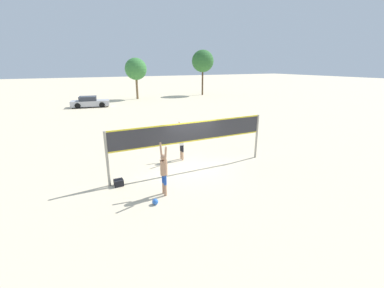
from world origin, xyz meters
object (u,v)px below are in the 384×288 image
object	(u,v)px
volleyball	(155,202)
gear_bag	(119,183)
tree_right_cluster	(203,61)
volleyball_net	(192,136)
player_spiker	(164,169)
player_blocker	(182,141)
tree_left_cluster	(136,69)
parked_car_near	(90,102)

from	to	relation	value
volleyball	gear_bag	size ratio (longest dim) A/B	0.60
volleyball	tree_right_cluster	size ratio (longest dim) A/B	0.03
volleyball_net	gear_bag	xyz separation A→B (m)	(-3.59, -0.17, -1.60)
player_spiker	player_blocker	size ratio (longest dim) A/B	1.02
player_blocker	tree_left_cluster	world-z (taller)	tree_left_cluster
player_spiker	gear_bag	world-z (taller)	player_spiker
parked_car_near	tree_left_cluster	bearing A→B (deg)	43.37
volleyball_net	player_spiker	bearing A→B (deg)	-139.74
gear_bag	tree_left_cluster	distance (m)	29.27
tree_right_cluster	volleyball	bearing A→B (deg)	-121.39
parked_car_near	tree_right_cluster	size ratio (longest dim) A/B	0.63
volleyball_net	tree_right_cluster	xyz separation A→B (m)	(15.87, 28.06, 3.69)
volleyball	tree_right_cluster	bearing A→B (deg)	58.61
tree_left_cluster	tree_right_cluster	size ratio (longest dim) A/B	0.81
volleyball	parked_car_near	size ratio (longest dim) A/B	0.05
parked_car_near	volleyball	bearing A→B (deg)	-81.09
gear_bag	tree_right_cluster	bearing A→B (deg)	55.42
volleyball_net	player_blocker	distance (m)	1.66
player_blocker	volleyball	xyz separation A→B (m)	(-2.82, -3.87, -0.96)
player_spiker	player_blocker	bearing A→B (deg)	-34.19
player_spiker	volleyball	bearing A→B (deg)	134.23
gear_bag	tree_right_cluster	size ratio (longest dim) A/B	0.05
gear_bag	parked_car_near	world-z (taller)	parked_car_near
player_spiker	tree_left_cluster	size ratio (longest dim) A/B	0.36
volleyball_net	tree_left_cluster	world-z (taller)	tree_left_cluster
volleyball_net	tree_left_cluster	bearing A→B (deg)	80.47
gear_bag	player_blocker	bearing A→B (deg)	24.35
volleyball_net	volleyball	bearing A→B (deg)	-138.84
parked_car_near	tree_left_cluster	size ratio (longest dim) A/B	0.78
player_blocker	volleyball	size ratio (longest dim) A/B	9.04
volleyball	parked_car_near	xyz separation A→B (m)	(0.21, 25.17, 0.47)
player_spiker	gear_bag	bearing A→B (deg)	42.67
volleyball_net	gear_bag	world-z (taller)	volleyball_net
player_spiker	tree_left_cluster	bearing A→B (deg)	-12.91
volleyball	tree_right_cluster	distance (m)	36.02
player_blocker	parked_car_near	distance (m)	21.47
volleyball	parked_car_near	bearing A→B (deg)	89.53
gear_bag	volleyball	bearing A→B (deg)	-67.50
gear_bag	parked_car_near	distance (m)	23.02
volleyball	tree_left_cluster	size ratio (longest dim) A/B	0.04
player_blocker	gear_bag	world-z (taller)	player_blocker
player_blocker	tree_right_cluster	xyz separation A→B (m)	(15.73, 26.54, 4.36)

